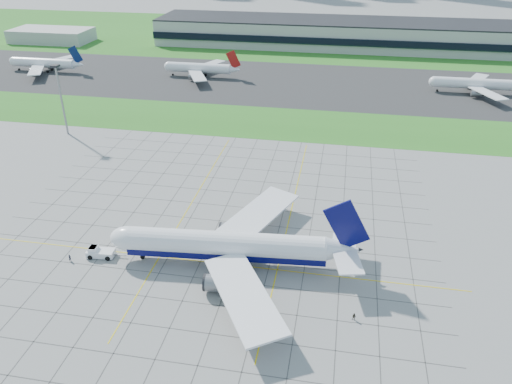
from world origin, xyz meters
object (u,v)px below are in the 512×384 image
at_px(crew_near, 70,258).
at_px(crew_far, 354,317).
at_px(distant_jet_1, 200,68).
at_px(pushback_tug, 99,252).
at_px(light_mast, 60,91).
at_px(airliner, 228,246).
at_px(distant_jet_2, 478,84).
at_px(distant_jet_0, 45,63).

distance_m(crew_near, crew_far, 65.56).
bearing_deg(distant_jet_1, pushback_tug, -82.97).
height_order(light_mast, airliner, light_mast).
bearing_deg(crew_near, distant_jet_2, -28.76).
distance_m(pushback_tug, crew_far, 60.13).
distance_m(airliner, pushback_tug, 30.91).
relative_size(crew_near, crew_far, 1.08).
distance_m(crew_near, distant_jet_0, 177.67).
height_order(airliner, crew_near, airliner).
bearing_deg(airliner, distant_jet_1, 103.57).
xyz_separation_m(crew_far, distant_jet_0, (-160.14, 157.95, 3.67)).
xyz_separation_m(light_mast, distant_jet_2, (158.62, 78.73, -11.69)).
distance_m(light_mast, distant_jet_0, 95.85).
distance_m(crew_far, distant_jet_2, 167.74).
bearing_deg(pushback_tug, airliner, 0.08).
bearing_deg(distant_jet_1, light_mast, -108.38).
bearing_deg(distant_jet_0, airliner, -47.68).
relative_size(light_mast, distant_jet_2, 0.60).
height_order(distant_jet_0, distant_jet_2, same).
bearing_deg(distant_jet_0, crew_far, -44.61).
height_order(crew_near, distant_jet_0, distant_jet_0).
xyz_separation_m(crew_near, crew_far, (65.08, -7.90, -0.06)).
bearing_deg(airliner, distant_jet_2, 55.91).
height_order(light_mast, distant_jet_1, light_mast).
bearing_deg(airliner, crew_far, -29.92).
bearing_deg(distant_jet_2, pushback_tug, -127.23).
relative_size(airliner, distant_jet_2, 1.38).
xyz_separation_m(light_mast, distant_jet_0, (-54.89, 77.70, -11.70)).
bearing_deg(light_mast, crew_far, -37.33).
bearing_deg(crew_far, distant_jet_1, 135.16).
bearing_deg(crew_far, crew_near, -167.34).
bearing_deg(crew_far, airliner, 174.37).
distance_m(light_mast, crew_near, 84.15).
relative_size(airliner, crew_far, 36.48).
bearing_deg(distant_jet_2, distant_jet_0, -179.73).
relative_size(light_mast, crew_near, 14.60).
height_order(crew_far, distant_jet_2, distant_jet_2).
xyz_separation_m(crew_far, distant_jet_2, (53.38, 158.98, 3.67)).
relative_size(light_mast, distant_jet_1, 0.60).
xyz_separation_m(airliner, crew_far, (28.58, -13.45, -4.24)).
bearing_deg(distant_jet_2, light_mast, -153.60).
height_order(pushback_tug, distant_jet_2, distant_jet_2).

